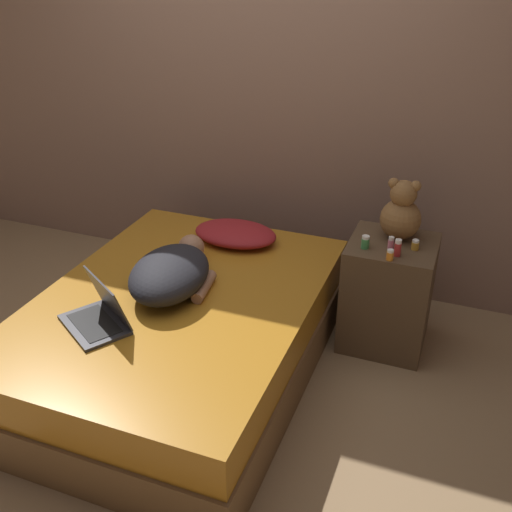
{
  "coord_description": "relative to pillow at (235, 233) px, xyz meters",
  "views": [
    {
      "loc": [
        1.32,
        -2.3,
        2.1
      ],
      "look_at": [
        0.34,
        0.24,
        0.64
      ],
      "focal_mm": 42.0,
      "sensor_mm": 36.0,
      "label": 1
    }
  ],
  "objects": [
    {
      "name": "nightstand",
      "position": [
        0.94,
        -0.03,
        -0.2
      ],
      "size": [
        0.47,
        0.45,
        0.64
      ],
      "color": "brown",
      "rests_on": "ground_plane"
    },
    {
      "name": "bottle_red",
      "position": [
        0.98,
        -0.17,
        0.17
      ],
      "size": [
        0.04,
        0.04,
        0.09
      ],
      "color": "#B72D2D",
      "rests_on": "nightstand"
    },
    {
      "name": "wall_back",
      "position": [
        -0.04,
        0.55,
        0.78
      ],
      "size": [
        8.0,
        0.06,
        2.6
      ],
      "color": "#846656",
      "rests_on": "ground_plane"
    },
    {
      "name": "bottle_green",
      "position": [
        0.81,
        -0.15,
        0.16
      ],
      "size": [
        0.04,
        0.04,
        0.07
      ],
      "color": "#3D8E4C",
      "rests_on": "nightstand"
    },
    {
      "name": "ground_plane",
      "position": [
        -0.04,
        -0.68,
        -0.52
      ],
      "size": [
        12.0,
        12.0,
        0.0
      ],
      "primitive_type": "plane",
      "color": "#937551"
    },
    {
      "name": "laptop",
      "position": [
        -0.26,
        -1.04,
        0.0
      ],
      "size": [
        0.42,
        0.39,
        0.24
      ],
      "rotation": [
        0.0,
        0.0,
        -0.57
      ],
      "color": "#333338",
      "rests_on": "bed"
    },
    {
      "name": "bed",
      "position": [
        -0.04,
        -0.68,
        -0.29
      ],
      "size": [
        1.38,
        1.89,
        0.46
      ],
      "color": "brown",
      "rests_on": "ground_plane"
    },
    {
      "name": "pillow",
      "position": [
        0.0,
        0.0,
        0.0
      ],
      "size": [
        0.51,
        0.34,
        0.11
      ],
      "color": "maroon",
      "rests_on": "bed"
    },
    {
      "name": "bottle_amber",
      "position": [
        1.06,
        -0.07,
        0.15
      ],
      "size": [
        0.04,
        0.04,
        0.06
      ],
      "color": "gold",
      "rests_on": "nightstand"
    },
    {
      "name": "teddy_bear",
      "position": [
        0.95,
        0.04,
        0.27
      ],
      "size": [
        0.22,
        0.22,
        0.34
      ],
      "color": "brown",
      "rests_on": "nightstand"
    },
    {
      "name": "person_lying",
      "position": [
        -0.1,
        -0.62,
        0.04
      ],
      "size": [
        0.46,
        0.73,
        0.2
      ],
      "rotation": [
        0.0,
        0.0,
        0.14
      ],
      "color": "black",
      "rests_on": "bed"
    },
    {
      "name": "bottle_pink",
      "position": [
        0.94,
        -0.12,
        0.16
      ],
      "size": [
        0.03,
        0.03,
        0.07
      ],
      "color": "pink",
      "rests_on": "nightstand"
    },
    {
      "name": "bottle_orange",
      "position": [
        0.95,
        -0.23,
        0.15
      ],
      "size": [
        0.04,
        0.04,
        0.06
      ],
      "color": "orange",
      "rests_on": "nightstand"
    }
  ]
}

